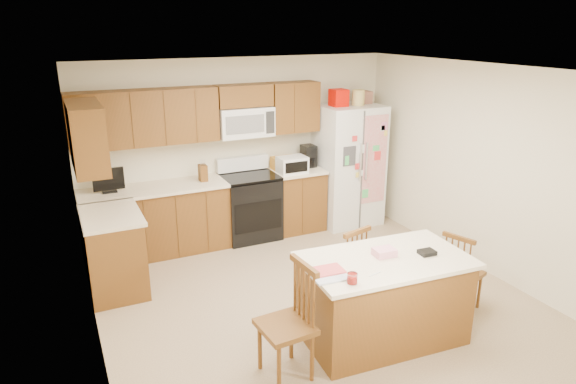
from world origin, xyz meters
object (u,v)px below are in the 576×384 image
windsor_chair_back (346,269)px  refrigerator (348,164)px  windsor_chair_right (461,273)px  windsor_chair_left (288,325)px  island (383,298)px  stove (250,205)px

windsor_chair_back → refrigerator: bearing=58.4°
windsor_chair_right → windsor_chair_left: bearing=-174.2°
windsor_chair_left → windsor_chair_right: windsor_chair_left is taller
island → windsor_chair_right: island is taller
refrigerator → windsor_chair_back: refrigerator is taller
stove → windsor_chair_right: (1.32, -2.78, -0.06)m
refrigerator → windsor_chair_left: bearing=-129.0°
stove → refrigerator: bearing=-2.3°
windsor_chair_left → windsor_chair_right: bearing=5.8°
windsor_chair_left → windsor_chair_back: bearing=36.6°
refrigerator → windsor_chair_right: size_ratio=2.32×
windsor_chair_left → windsor_chair_right: 2.13m
island → windsor_chair_back: bearing=90.4°
refrigerator → windsor_chair_right: refrigerator is taller
stove → island: size_ratio=0.69×
refrigerator → island: (-1.32, -2.83, -0.49)m
refrigerator → island: 3.16m
island → windsor_chair_left: (-1.05, -0.11, 0.06)m
refrigerator → island: refrigerator is taller
refrigerator → windsor_chair_left: (-2.37, -2.93, -0.43)m
stove → island: stove is taller
stove → windsor_chair_right: size_ratio=1.29×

